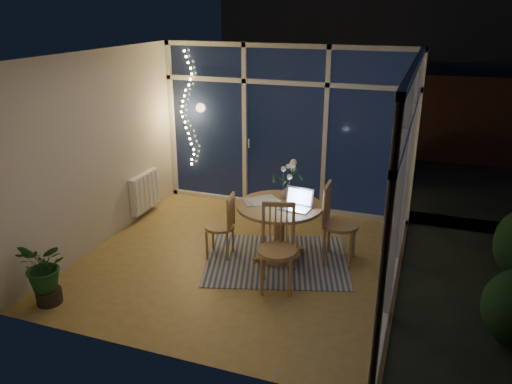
% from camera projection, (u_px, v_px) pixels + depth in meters
% --- Properties ---
extents(floor, '(4.00, 4.00, 0.00)m').
position_uv_depth(floor, '(240.00, 260.00, 6.51)').
color(floor, olive).
rests_on(floor, ground).
extents(ceiling, '(4.00, 4.00, 0.00)m').
position_uv_depth(ceiling, '(237.00, 55.00, 5.60)').
color(ceiling, silver).
rests_on(ceiling, wall_back).
extents(wall_back, '(4.00, 0.04, 2.60)m').
position_uv_depth(wall_back, '(285.00, 129.00, 7.82)').
color(wall_back, beige).
rests_on(wall_back, floor).
extents(wall_front, '(4.00, 0.04, 2.60)m').
position_uv_depth(wall_front, '(154.00, 231.00, 4.29)').
color(wall_front, beige).
rests_on(wall_front, floor).
extents(wall_left, '(0.04, 4.00, 2.60)m').
position_uv_depth(wall_left, '(100.00, 150.00, 6.68)').
color(wall_left, beige).
rests_on(wall_left, floor).
extents(wall_right, '(0.04, 4.00, 2.60)m').
position_uv_depth(wall_right, '(410.00, 184.00, 5.43)').
color(wall_right, beige).
rests_on(wall_right, floor).
extents(window_wall_back, '(4.00, 0.10, 2.60)m').
position_uv_depth(window_wall_back, '(284.00, 130.00, 7.78)').
color(window_wall_back, silver).
rests_on(window_wall_back, floor).
extents(window_wall_right, '(0.10, 4.00, 2.60)m').
position_uv_depth(window_wall_right, '(406.00, 183.00, 5.44)').
color(window_wall_right, silver).
rests_on(window_wall_right, floor).
extents(radiator, '(0.10, 0.70, 0.58)m').
position_uv_depth(radiator, '(145.00, 191.00, 7.77)').
color(radiator, white).
rests_on(radiator, wall_left).
extents(fairy_lights, '(0.24, 0.10, 1.85)m').
position_uv_depth(fairy_lights, '(187.00, 109.00, 8.15)').
color(fairy_lights, '#EEC65F').
rests_on(fairy_lights, window_wall_back).
extents(garden_patio, '(12.00, 6.00, 0.10)m').
position_uv_depth(garden_patio, '(345.00, 162.00, 10.79)').
color(garden_patio, black).
rests_on(garden_patio, ground).
extents(garden_fence, '(11.00, 0.08, 1.80)m').
position_uv_depth(garden_fence, '(329.00, 112.00, 11.05)').
color(garden_fence, '#3E2116').
rests_on(garden_fence, ground).
extents(neighbour_roof, '(7.00, 3.00, 2.20)m').
position_uv_depth(neighbour_roof, '(366.00, 42.00, 13.14)').
color(neighbour_roof, '#31333B').
rests_on(neighbour_roof, ground).
extents(garden_shrubs, '(0.90, 0.90, 0.90)m').
position_uv_depth(garden_shrubs, '(265.00, 153.00, 9.60)').
color(garden_shrubs, black).
rests_on(garden_shrubs, ground).
extents(rug, '(2.16, 1.91, 0.01)m').
position_uv_depth(rug, '(276.00, 260.00, 6.51)').
color(rug, beige).
rests_on(rug, floor).
extents(dining_table, '(1.36, 1.36, 0.75)m').
position_uv_depth(dining_table, '(279.00, 231.00, 6.46)').
color(dining_table, '#A18448').
rests_on(dining_table, floor).
extents(chair_left, '(0.45, 0.45, 0.88)m').
position_uv_depth(chair_left, '(220.00, 225.00, 6.49)').
color(chair_left, '#A18448').
rests_on(chair_left, floor).
extents(chair_right, '(0.49, 0.49, 1.05)m').
position_uv_depth(chair_right, '(340.00, 223.00, 6.34)').
color(chair_right, '#A18448').
rests_on(chair_right, floor).
extents(chair_front, '(0.58, 0.58, 1.03)m').
position_uv_depth(chair_front, '(277.00, 249.00, 5.69)').
color(chair_front, '#A18448').
rests_on(chair_front, floor).
extents(laptop, '(0.39, 0.34, 0.26)m').
position_uv_depth(laptop, '(296.00, 199.00, 6.15)').
color(laptop, silver).
rests_on(laptop, dining_table).
extents(flower_vase, '(0.25, 0.25, 0.21)m').
position_uv_depth(flower_vase, '(289.00, 191.00, 6.51)').
color(flower_vase, white).
rests_on(flower_vase, dining_table).
extents(bowl, '(0.19, 0.19, 0.04)m').
position_uv_depth(bowl, '(306.00, 199.00, 6.46)').
color(bowl, white).
rests_on(bowl, dining_table).
extents(newspapers, '(0.49, 0.47, 0.02)m').
position_uv_depth(newspapers, '(262.00, 200.00, 6.45)').
color(newspapers, silver).
rests_on(newspapers, dining_table).
extents(phone, '(0.12, 0.10, 0.01)m').
position_uv_depth(phone, '(289.00, 207.00, 6.25)').
color(phone, black).
rests_on(phone, dining_table).
extents(potted_plant, '(0.68, 0.64, 0.76)m').
position_uv_depth(potted_plant, '(45.00, 273.00, 5.46)').
color(potted_plant, '#18451E').
rests_on(potted_plant, floor).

